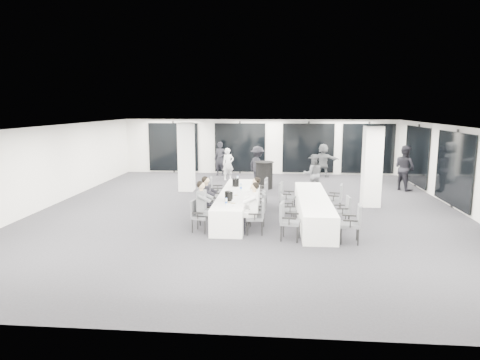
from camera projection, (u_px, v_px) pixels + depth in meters
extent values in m
cube|color=#25252B|center=(249.00, 210.00, 14.43)|extent=(14.00, 16.00, 0.02)
cube|color=silver|center=(249.00, 126.00, 13.95)|extent=(14.00, 16.00, 0.02)
cube|color=silver|center=(47.00, 167.00, 14.78)|extent=(0.02, 16.00, 2.80)
cube|color=silver|center=(469.00, 172.00, 13.59)|extent=(0.02, 16.00, 2.80)
cube|color=silver|center=(259.00, 147.00, 22.05)|extent=(14.00, 0.02, 2.80)
cube|color=silver|center=(215.00, 247.00, 6.32)|extent=(14.00, 0.02, 2.80)
cube|color=black|center=(259.00, 148.00, 21.99)|extent=(13.60, 0.06, 2.50)
cube|color=black|center=(454.00, 169.00, 14.59)|extent=(0.06, 14.00, 2.50)
cube|color=white|center=(186.00, 157.00, 17.56)|extent=(0.60, 0.60, 2.80)
cube|color=white|center=(372.00, 166.00, 14.81)|extent=(0.60, 0.60, 2.80)
cube|color=white|center=(235.00, 204.00, 13.69)|extent=(0.90, 5.00, 0.75)
cube|color=white|center=(313.00, 209.00, 13.04)|extent=(0.90, 5.00, 0.75)
cylinder|color=black|center=(264.00, 175.00, 18.14)|extent=(0.72, 0.72, 1.13)
cylinder|color=black|center=(264.00, 162.00, 18.04)|extent=(0.82, 0.82, 0.02)
cube|color=#55585D|center=(201.00, 217.00, 11.89)|extent=(0.52, 0.54, 0.08)
cube|color=#55585D|center=(194.00, 207.00, 11.91)|extent=(0.15, 0.44, 0.43)
cylinder|color=black|center=(198.00, 223.00, 12.16)|extent=(0.03, 0.03, 0.39)
cylinder|color=black|center=(192.00, 226.00, 11.81)|extent=(0.03, 0.03, 0.39)
cylinder|color=black|center=(210.00, 224.00, 12.05)|extent=(0.03, 0.03, 0.39)
cylinder|color=black|center=(205.00, 227.00, 11.69)|extent=(0.03, 0.03, 0.39)
cube|color=black|center=(204.00, 209.00, 12.08)|extent=(0.32, 0.11, 0.04)
cube|color=black|center=(198.00, 213.00, 11.64)|extent=(0.32, 0.11, 0.04)
cube|color=#55585D|center=(206.00, 210.00, 12.69)|extent=(0.50, 0.52, 0.07)
cube|color=#55585D|center=(199.00, 202.00, 12.62)|extent=(0.14, 0.42, 0.42)
cylinder|color=black|center=(200.00, 216.00, 12.88)|extent=(0.03, 0.03, 0.37)
cylinder|color=black|center=(200.00, 219.00, 12.52)|extent=(0.03, 0.03, 0.37)
cylinder|color=black|center=(212.00, 216.00, 12.93)|extent=(0.03, 0.03, 0.37)
cylinder|color=black|center=(212.00, 219.00, 12.57)|extent=(0.03, 0.03, 0.37)
cube|color=black|center=(205.00, 204.00, 12.88)|extent=(0.31, 0.10, 0.04)
cube|color=black|center=(206.00, 207.00, 12.44)|extent=(0.31, 0.10, 0.04)
cube|color=#55585D|center=(210.00, 204.00, 13.42)|extent=(0.44, 0.45, 0.07)
cube|color=#55585D|center=(203.00, 196.00, 13.40)|extent=(0.06, 0.43, 0.43)
cylinder|color=black|center=(205.00, 210.00, 13.66)|extent=(0.03, 0.03, 0.38)
cylinder|color=black|center=(203.00, 213.00, 13.29)|extent=(0.03, 0.03, 0.38)
cylinder|color=black|center=(217.00, 210.00, 13.62)|extent=(0.03, 0.03, 0.38)
cylinder|color=black|center=(215.00, 213.00, 13.26)|extent=(0.03, 0.03, 0.38)
cube|color=black|center=(211.00, 198.00, 13.62)|extent=(0.32, 0.04, 0.04)
cube|color=black|center=(208.00, 201.00, 13.16)|extent=(0.32, 0.04, 0.04)
cube|color=#55585D|center=(214.00, 197.00, 14.34)|extent=(0.55, 0.56, 0.08)
cube|color=#55585D|center=(207.00, 189.00, 14.27)|extent=(0.14, 0.47, 0.47)
cylinder|color=black|center=(208.00, 203.00, 14.56)|extent=(0.04, 0.04, 0.42)
cylinder|color=black|center=(208.00, 206.00, 14.16)|extent=(0.04, 0.04, 0.42)
cylinder|color=black|center=(220.00, 203.00, 14.60)|extent=(0.04, 0.04, 0.42)
cylinder|color=black|center=(221.00, 205.00, 14.20)|extent=(0.04, 0.04, 0.42)
cube|color=black|center=(214.00, 190.00, 14.56)|extent=(0.35, 0.10, 0.04)
cube|color=black|center=(214.00, 193.00, 14.06)|extent=(0.35, 0.10, 0.04)
cube|color=#55585D|center=(218.00, 192.00, 15.17)|extent=(0.53, 0.55, 0.08)
cube|color=#55585D|center=(211.00, 184.00, 15.12)|extent=(0.11, 0.48, 0.48)
cylinder|color=black|center=(212.00, 197.00, 15.41)|extent=(0.04, 0.04, 0.43)
cylinder|color=black|center=(212.00, 200.00, 15.00)|extent=(0.04, 0.04, 0.43)
cylinder|color=black|center=(224.00, 197.00, 15.42)|extent=(0.04, 0.04, 0.43)
cylinder|color=black|center=(223.00, 200.00, 15.01)|extent=(0.04, 0.04, 0.43)
cube|color=black|center=(218.00, 185.00, 15.39)|extent=(0.36, 0.08, 0.04)
cube|color=black|center=(217.00, 188.00, 14.88)|extent=(0.36, 0.08, 0.04)
cube|color=#55585D|center=(255.00, 218.00, 11.69)|extent=(0.48, 0.50, 0.08)
cube|color=#55585D|center=(263.00, 208.00, 11.63)|extent=(0.08, 0.46, 0.46)
cylinder|color=black|center=(262.00, 229.00, 11.53)|extent=(0.04, 0.04, 0.41)
cylinder|color=black|center=(262.00, 225.00, 11.92)|extent=(0.04, 0.04, 0.41)
cylinder|color=black|center=(247.00, 228.00, 11.54)|extent=(0.04, 0.04, 0.41)
cylinder|color=black|center=(248.00, 224.00, 11.93)|extent=(0.04, 0.04, 0.41)
cube|color=black|center=(255.00, 214.00, 11.42)|extent=(0.34, 0.05, 0.04)
cube|color=black|center=(255.00, 210.00, 11.91)|extent=(0.34, 0.05, 0.04)
cube|color=#55585D|center=(256.00, 210.00, 12.55)|extent=(0.52, 0.54, 0.08)
cube|color=#55585D|center=(264.00, 201.00, 12.52)|extent=(0.13, 0.46, 0.45)
cylinder|color=black|center=(264.00, 220.00, 12.41)|extent=(0.04, 0.04, 0.40)
cylinder|color=black|center=(262.00, 216.00, 12.80)|extent=(0.04, 0.04, 0.40)
cylinder|color=black|center=(250.00, 220.00, 12.39)|extent=(0.04, 0.04, 0.40)
cylinder|color=black|center=(249.00, 217.00, 12.77)|extent=(0.04, 0.04, 0.40)
cube|color=black|center=(257.00, 207.00, 12.28)|extent=(0.34, 0.09, 0.04)
cube|color=black|center=(255.00, 203.00, 12.77)|extent=(0.34, 0.09, 0.04)
cube|color=#55585D|center=(258.00, 205.00, 13.42)|extent=(0.47, 0.49, 0.07)
cube|color=#55585D|center=(264.00, 197.00, 13.39)|extent=(0.12, 0.42, 0.41)
cylinder|color=black|center=(264.00, 213.00, 13.29)|extent=(0.03, 0.03, 0.37)
cylinder|color=black|center=(263.00, 210.00, 13.64)|extent=(0.03, 0.03, 0.37)
cylinder|color=black|center=(252.00, 213.00, 13.27)|extent=(0.03, 0.03, 0.37)
cylinder|color=black|center=(251.00, 210.00, 13.62)|extent=(0.03, 0.03, 0.37)
cube|color=black|center=(258.00, 202.00, 13.17)|extent=(0.31, 0.08, 0.04)
cube|color=black|center=(257.00, 199.00, 13.61)|extent=(0.31, 0.08, 0.04)
cube|color=#55585D|center=(259.00, 197.00, 14.26)|extent=(0.50, 0.52, 0.08)
cube|color=#55585D|center=(266.00, 189.00, 14.19)|extent=(0.09, 0.47, 0.47)
cylinder|color=black|center=(264.00, 206.00, 14.08)|extent=(0.04, 0.04, 0.42)
cylinder|color=black|center=(265.00, 203.00, 14.48)|extent=(0.04, 0.04, 0.42)
cylinder|color=black|center=(252.00, 206.00, 14.14)|extent=(0.04, 0.04, 0.42)
cylinder|color=black|center=(253.00, 203.00, 14.54)|extent=(0.04, 0.04, 0.42)
cube|color=black|center=(258.00, 194.00, 13.99)|extent=(0.35, 0.06, 0.04)
cube|color=black|center=(260.00, 191.00, 14.48)|extent=(0.35, 0.06, 0.04)
cube|color=#55585D|center=(260.00, 192.00, 15.22)|extent=(0.52, 0.54, 0.08)
cube|color=#55585D|center=(266.00, 185.00, 15.13)|extent=(0.12, 0.46, 0.46)
cylinder|color=black|center=(265.00, 200.00, 15.03)|extent=(0.04, 0.04, 0.41)
cylinder|color=black|center=(266.00, 198.00, 15.41)|extent=(0.04, 0.04, 0.41)
cylinder|color=black|center=(253.00, 199.00, 15.11)|extent=(0.04, 0.04, 0.41)
cylinder|color=black|center=(255.00, 197.00, 15.50)|extent=(0.04, 0.04, 0.41)
cube|color=black|center=(259.00, 188.00, 14.95)|extent=(0.34, 0.09, 0.04)
cube|color=black|center=(261.00, 186.00, 15.43)|extent=(0.34, 0.09, 0.04)
cube|color=#55585D|center=(290.00, 222.00, 11.14)|extent=(0.56, 0.58, 0.08)
cube|color=#55585D|center=(282.00, 211.00, 11.15)|extent=(0.14, 0.49, 0.48)
cylinder|color=black|center=(284.00, 229.00, 11.44)|extent=(0.04, 0.04, 0.43)
cylinder|color=black|center=(281.00, 234.00, 11.04)|extent=(0.04, 0.04, 0.43)
cylinder|color=black|center=(299.00, 230.00, 11.33)|extent=(0.04, 0.04, 0.43)
cylinder|color=black|center=(297.00, 235.00, 10.93)|extent=(0.04, 0.04, 0.43)
cube|color=black|center=(292.00, 213.00, 11.36)|extent=(0.36, 0.10, 0.04)
cube|color=black|center=(289.00, 218.00, 10.86)|extent=(0.36, 0.10, 0.04)
cube|color=#55585D|center=(289.00, 210.00, 12.68)|extent=(0.48, 0.49, 0.07)
cube|color=#55585D|center=(282.00, 202.00, 12.63)|extent=(0.11, 0.43, 0.43)
cylinder|color=black|center=(282.00, 216.00, 12.90)|extent=(0.03, 0.03, 0.38)
cylinder|color=black|center=(283.00, 219.00, 12.53)|extent=(0.03, 0.03, 0.38)
cylinder|color=black|center=(294.00, 216.00, 12.91)|extent=(0.03, 0.03, 0.38)
cylinder|color=black|center=(296.00, 219.00, 12.55)|extent=(0.03, 0.03, 0.38)
cube|color=black|center=(288.00, 203.00, 12.89)|extent=(0.32, 0.08, 0.04)
cube|color=black|center=(290.00, 207.00, 12.43)|extent=(0.32, 0.08, 0.04)
cube|color=#55585D|center=(288.00, 198.00, 14.15)|extent=(0.57, 0.58, 0.08)
cube|color=#55585D|center=(281.00, 189.00, 14.17)|extent=(0.16, 0.48, 0.47)
cylinder|color=black|center=(283.00, 204.00, 14.45)|extent=(0.04, 0.04, 0.42)
cylinder|color=black|center=(280.00, 206.00, 14.06)|extent=(0.04, 0.04, 0.42)
cylinder|color=black|center=(295.00, 204.00, 14.33)|extent=(0.04, 0.04, 0.42)
cylinder|color=black|center=(293.00, 207.00, 13.94)|extent=(0.04, 0.04, 0.42)
cube|color=black|center=(289.00, 191.00, 14.37)|extent=(0.35, 0.11, 0.04)
cube|color=black|center=(286.00, 194.00, 13.88)|extent=(0.35, 0.11, 0.04)
cube|color=#55585D|center=(350.00, 225.00, 10.92)|extent=(0.53, 0.55, 0.08)
cube|color=#55585D|center=(359.00, 214.00, 10.83)|extent=(0.11, 0.49, 0.48)
cylinder|color=black|center=(358.00, 237.00, 10.72)|extent=(0.04, 0.04, 0.43)
cylinder|color=black|center=(357.00, 233.00, 11.13)|extent=(0.04, 0.04, 0.43)
cylinder|color=black|center=(341.00, 236.00, 10.80)|extent=(0.04, 0.04, 0.43)
cylinder|color=black|center=(340.00, 232.00, 11.20)|extent=(0.04, 0.04, 0.43)
cube|color=black|center=(350.00, 221.00, 10.64)|extent=(0.36, 0.08, 0.04)
cube|color=black|center=(349.00, 215.00, 11.14)|extent=(0.36, 0.08, 0.04)
cube|color=#55585D|center=(341.00, 212.00, 12.41)|extent=(0.46, 0.47, 0.08)
cube|color=#55585D|center=(348.00, 204.00, 12.36)|extent=(0.08, 0.44, 0.43)
cylinder|color=black|center=(348.00, 222.00, 12.26)|extent=(0.03, 0.03, 0.39)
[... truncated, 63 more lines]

